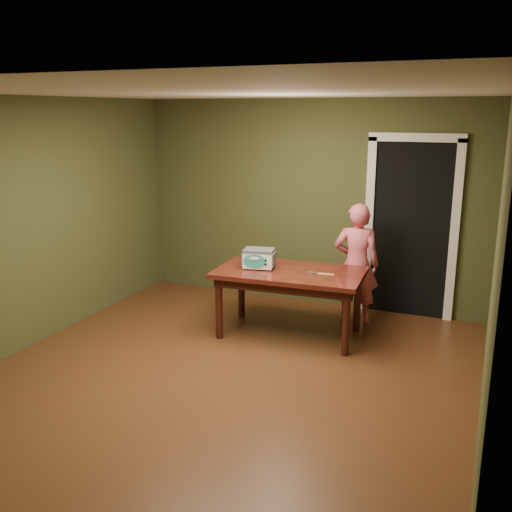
% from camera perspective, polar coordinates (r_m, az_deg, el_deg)
% --- Properties ---
extents(floor, '(5.00, 5.00, 0.00)m').
position_cam_1_polar(floor, '(5.49, -3.35, -12.15)').
color(floor, '#502816').
rests_on(floor, ground).
extents(room_shell, '(4.52, 5.02, 2.61)m').
position_cam_1_polar(room_shell, '(4.97, -3.64, 5.73)').
color(room_shell, '#404424').
rests_on(room_shell, ground).
extents(doorway, '(1.10, 0.66, 2.25)m').
position_cam_1_polar(doorway, '(7.37, 15.54, 2.92)').
color(doorway, black).
rests_on(doorway, ground).
extents(dining_table, '(1.66, 1.00, 0.75)m').
position_cam_1_polar(dining_table, '(6.28, 3.38, -2.32)').
color(dining_table, '#37120C').
rests_on(dining_table, floor).
extents(toy_oven, '(0.39, 0.30, 0.22)m').
position_cam_1_polar(toy_oven, '(6.31, 0.29, -0.18)').
color(toy_oven, '#4C4F54').
rests_on(toy_oven, dining_table).
extents(baking_pan, '(0.10, 0.10, 0.02)m').
position_cam_1_polar(baking_pan, '(6.14, 5.55, -1.68)').
color(baking_pan, silver).
rests_on(baking_pan, dining_table).
extents(spatula, '(0.18, 0.04, 0.01)m').
position_cam_1_polar(spatula, '(6.14, 7.01, -1.79)').
color(spatula, '#DEC960').
rests_on(spatula, dining_table).
extents(child, '(0.57, 0.43, 1.43)m').
position_cam_1_polar(child, '(6.73, 10.00, -0.79)').
color(child, '#DD5B71').
rests_on(child, floor).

